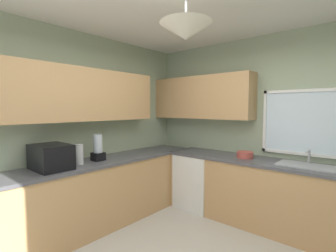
# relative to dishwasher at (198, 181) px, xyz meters

# --- Properties ---
(room_shell) EXTENTS (3.98, 4.07, 2.74)m
(room_shell) POSITION_rel_dishwasher_xyz_m (0.59, -1.15, 1.36)
(room_shell) COLOR #9EAD8E
(room_shell) RESTS_ON ground_plane
(counter_run_left) EXTENTS (0.65, 3.68, 0.91)m
(counter_run_left) POSITION_rel_dishwasher_xyz_m (-0.66, -1.64, 0.02)
(counter_run_left) COLOR tan
(counter_run_left) RESTS_ON ground_plane
(counter_run_back) EXTENTS (3.07, 0.65, 0.91)m
(counter_run_back) POSITION_rel_dishwasher_xyz_m (1.17, 0.03, 0.02)
(counter_run_back) COLOR tan
(counter_run_back) RESTS_ON ground_plane
(dishwasher) EXTENTS (0.60, 0.60, 0.87)m
(dishwasher) POSITION_rel_dishwasher_xyz_m (0.00, 0.00, 0.00)
(dishwasher) COLOR white
(dishwasher) RESTS_ON ground_plane
(microwave) EXTENTS (0.48, 0.36, 0.29)m
(microwave) POSITION_rel_dishwasher_xyz_m (-0.66, -2.08, 0.62)
(microwave) COLOR black
(microwave) RESTS_ON counter_run_left
(kettle) EXTENTS (0.11, 0.11, 0.26)m
(kettle) POSITION_rel_dishwasher_xyz_m (-0.64, -1.74, 0.61)
(kettle) COLOR #B7B7BC
(kettle) RESTS_ON counter_run_left
(sink_assembly) EXTENTS (0.64, 0.40, 0.19)m
(sink_assembly) POSITION_rel_dishwasher_xyz_m (1.56, 0.04, 0.49)
(sink_assembly) COLOR #9EA0A5
(sink_assembly) RESTS_ON counter_run_back
(bowl) EXTENTS (0.23, 0.23, 0.09)m
(bowl) POSITION_rel_dishwasher_xyz_m (0.78, 0.03, 0.52)
(bowl) COLOR #B74C42
(bowl) RESTS_ON counter_run_back
(blender_appliance) EXTENTS (0.15, 0.15, 0.36)m
(blender_appliance) POSITION_rel_dishwasher_xyz_m (-0.66, -1.45, 0.64)
(blender_appliance) COLOR black
(blender_appliance) RESTS_ON counter_run_left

